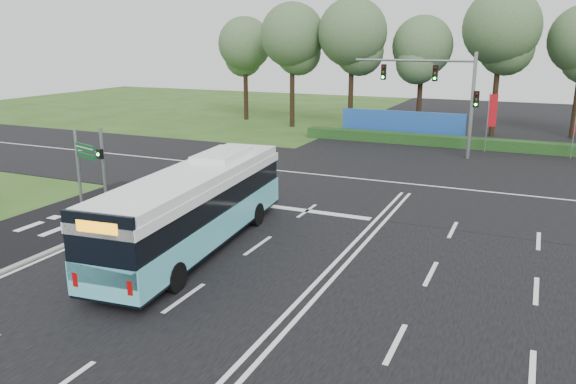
% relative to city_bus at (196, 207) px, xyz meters
% --- Properties ---
extents(ground, '(120.00, 120.00, 0.00)m').
position_rel_city_bus_xyz_m(ground, '(5.29, 1.14, -1.68)').
color(ground, '#2C4B19').
rests_on(ground, ground).
extents(road_main, '(20.00, 120.00, 0.04)m').
position_rel_city_bus_xyz_m(road_main, '(5.29, 1.14, -1.66)').
color(road_main, black).
rests_on(road_main, ground).
extents(road_cross, '(120.00, 14.00, 0.05)m').
position_rel_city_bus_xyz_m(road_cross, '(5.29, 13.14, -1.65)').
color(road_cross, black).
rests_on(road_cross, ground).
extents(bike_path, '(5.00, 18.00, 0.06)m').
position_rel_city_bus_xyz_m(bike_path, '(-7.21, -1.86, -1.65)').
color(bike_path, black).
rests_on(bike_path, ground).
extents(kerb_strip, '(0.25, 18.00, 0.12)m').
position_rel_city_bus_xyz_m(kerb_strip, '(-4.81, -1.86, -1.62)').
color(kerb_strip, gray).
rests_on(kerb_strip, ground).
extents(city_bus, '(3.54, 11.78, 3.33)m').
position_rel_city_bus_xyz_m(city_bus, '(0.00, 0.00, 0.00)').
color(city_bus, '#58C0CD').
rests_on(city_bus, ground).
extents(pedestrian_signal, '(0.36, 0.44, 3.89)m').
position_rel_city_bus_xyz_m(pedestrian_signal, '(-6.88, 2.73, 0.45)').
color(pedestrian_signal, gray).
rests_on(pedestrian_signal, ground).
extents(street_sign, '(1.51, 0.57, 4.06)m').
position_rel_city_bus_xyz_m(street_sign, '(-6.34, 0.89, 0.88)').
color(street_sign, gray).
rests_on(street_sign, ground).
extents(banner_flag_mid, '(0.58, 0.28, 4.20)m').
position_rel_city_bus_xyz_m(banner_flag_mid, '(8.34, 24.54, 1.07)').
color(banner_flag_mid, gray).
rests_on(banner_flag_mid, ground).
extents(traffic_light_gantry, '(8.41, 0.28, 7.00)m').
position_rel_city_bus_xyz_m(traffic_light_gantry, '(5.50, 21.64, 2.99)').
color(traffic_light_gantry, gray).
rests_on(traffic_light_gantry, ground).
extents(hedge, '(22.00, 1.20, 0.80)m').
position_rel_city_bus_xyz_m(hedge, '(5.29, 25.64, -1.28)').
color(hedge, '#173814').
rests_on(hedge, ground).
extents(blue_hoarding, '(10.00, 0.30, 2.20)m').
position_rel_city_bus_xyz_m(blue_hoarding, '(1.29, 28.14, -0.58)').
color(blue_hoarding, '#1D4DA1').
rests_on(blue_hoarding, ground).
extents(eucalyptus_row, '(40.58, 9.07, 11.76)m').
position_rel_city_bus_xyz_m(eucalyptus_row, '(2.03, 31.62, 6.24)').
color(eucalyptus_row, black).
rests_on(eucalyptus_row, ground).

